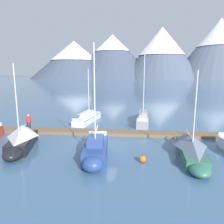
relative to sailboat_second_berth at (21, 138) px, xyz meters
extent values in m
plane|color=#426689|center=(6.69, 1.41, -0.90)|extent=(700.00, 700.00, 0.00)
cone|color=#424C60|center=(-59.04, 189.44, 17.05)|extent=(85.08, 85.08, 35.90)
cone|color=white|center=(-59.04, 189.44, 25.76)|extent=(46.28, 46.28, 18.60)
cone|color=#424C60|center=(-22.28, 197.62, 20.26)|extent=(87.83, 87.83, 42.31)
cone|color=white|center=(-22.28, 197.62, 33.38)|extent=(35.25, 35.25, 16.17)
cone|color=#4C566B|center=(24.79, 190.65, 22.46)|extent=(74.81, 74.81, 46.72)
cone|color=white|center=(24.79, 190.65, 33.19)|extent=(42.64, 42.64, 25.36)
cone|color=slate|center=(75.81, 194.59, 25.84)|extent=(83.20, 83.20, 53.48)
cone|color=white|center=(75.81, 194.59, 40.24)|extent=(40.48, 40.48, 24.78)
cube|color=brown|center=(6.69, 5.41, -0.75)|extent=(26.27, 3.12, 0.30)
cylinder|color=#38383D|center=(6.73, 4.71, -0.78)|extent=(25.15, 1.63, 0.24)
cylinder|color=#38383D|center=(6.65, 6.10, -0.78)|extent=(25.15, 1.63, 0.24)
cube|color=black|center=(-0.06, 0.20, -0.43)|extent=(2.95, 4.98, 0.93)
ellipsoid|color=black|center=(0.71, -2.36, -0.43)|extent=(1.89, 2.17, 0.88)
cube|color=black|center=(-0.06, 0.20, -0.01)|extent=(2.97, 4.90, 0.06)
cylinder|color=silver|center=(0.15, -0.50, 3.14)|extent=(0.10, 0.10, 6.22)
cylinder|color=silver|center=(-0.17, 0.56, 0.85)|extent=(0.72, 2.15, 0.08)
pyramid|color=silver|center=(-0.16, 0.54, 0.54)|extent=(2.92, 4.15, 1.02)
cube|color=white|center=(2.93, 10.52, -0.53)|extent=(2.29, 6.51, 0.73)
ellipsoid|color=white|center=(3.32, 14.05, -0.53)|extent=(1.58, 2.25, 0.70)
cube|color=slate|center=(2.93, 10.52, -0.21)|extent=(2.31, 6.39, 0.06)
cylinder|color=silver|center=(2.99, 11.09, 2.91)|extent=(0.10, 0.10, 6.16)
cylinder|color=silver|center=(2.79, 9.26, 0.60)|extent=(0.49, 3.68, 0.08)
cube|color=white|center=(2.95, 10.68, 0.13)|extent=(1.42, 2.97, 0.59)
cube|color=silver|center=(2.58, 7.43, 0.01)|extent=(1.43, 0.26, 0.36)
cube|color=navy|center=(6.72, -0.86, -0.35)|extent=(2.28, 4.61, 1.10)
ellipsoid|color=navy|center=(7.07, -3.28, -0.35)|extent=(1.60, 1.59, 1.04)
cube|color=#121D39|center=(6.72, -0.86, 0.16)|extent=(2.31, 4.53, 0.06)
cylinder|color=silver|center=(6.78, -1.29, 3.89)|extent=(0.10, 0.10, 7.37)
cylinder|color=silver|center=(6.60, -0.05, 1.08)|extent=(0.44, 2.48, 0.08)
cube|color=#2F4A8A|center=(6.73, -0.97, 0.47)|extent=(1.44, 2.13, 0.54)
cube|color=silver|center=(6.41, 1.25, 0.38)|extent=(1.50, 0.31, 0.36)
cube|color=#93939E|center=(10.18, 10.61, -0.40)|extent=(1.44, 6.34, 1.01)
ellipsoid|color=#93939E|center=(10.21, 14.15, -0.40)|extent=(1.19, 2.17, 0.96)
cube|color=#424247|center=(10.18, 10.61, 0.07)|extent=(1.48, 6.22, 0.06)
cylinder|color=silver|center=(10.19, 11.27, 4.27)|extent=(0.10, 0.10, 8.33)
cylinder|color=silver|center=(10.17, 9.67, 0.85)|extent=(0.11, 3.21, 0.08)
cube|color=#A0A0AB|center=(10.18, 10.77, 0.39)|extent=(0.99, 2.86, 0.56)
cube|color=silver|center=(10.15, 7.52, 0.29)|extent=(1.24, 0.11, 0.36)
cube|color=#336B56|center=(13.97, 0.38, -0.52)|extent=(1.70, 5.77, 0.76)
ellipsoid|color=#336B56|center=(13.89, -2.78, -0.52)|extent=(1.37, 1.72, 0.73)
cube|color=#163027|center=(13.97, 0.38, -0.17)|extent=(1.74, 5.65, 0.06)
cylinder|color=silver|center=(13.96, -0.07, 2.80)|extent=(0.10, 0.10, 5.86)
cylinder|color=silver|center=(13.99, 1.37, 0.57)|extent=(0.15, 2.87, 0.08)
pyramid|color=slate|center=(13.98, 0.81, 0.30)|extent=(1.92, 4.63, 0.86)
cylinder|color=#232328|center=(-1.88, 4.70, -0.17)|extent=(0.14, 0.14, 0.86)
cylinder|color=#232328|center=(-2.11, 4.58, -0.17)|extent=(0.14, 0.14, 0.86)
cube|color=#B22823|center=(-1.99, 4.64, 0.56)|extent=(0.44, 0.37, 0.60)
sphere|color=beige|center=(-1.99, 4.64, 0.98)|extent=(0.22, 0.22, 0.22)
cylinder|color=#B22823|center=(-1.77, 4.76, 0.49)|extent=(0.09, 0.09, 0.62)
cylinder|color=#B22823|center=(-2.21, 4.53, 0.49)|extent=(0.09, 0.09, 0.62)
sphere|color=orange|center=(10.28, -1.27, -0.64)|extent=(0.52, 0.52, 0.52)
cylinder|color=#262628|center=(10.28, -1.27, -0.34)|extent=(0.06, 0.06, 0.08)
camera|label=1|loc=(10.29, -15.86, 5.60)|focal=33.81mm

